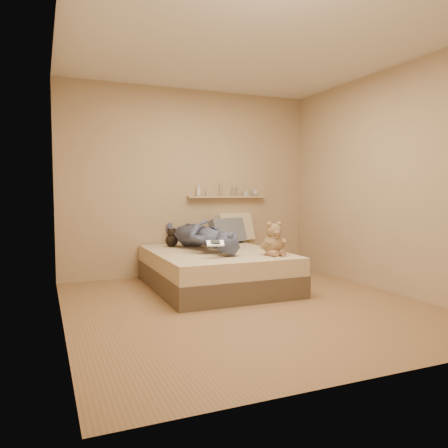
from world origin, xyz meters
name	(u,v)px	position (x,y,z in m)	size (l,w,h in m)	color
room	(249,179)	(0.00, 0.00, 1.30)	(3.80, 3.80, 3.80)	#976F4E
bed	(215,269)	(0.00, 0.93, 0.22)	(1.50, 1.90, 0.45)	brown
game_console	(215,243)	(-0.22, 0.36, 0.62)	(0.20, 0.12, 0.06)	silver
teddy_bear	(274,241)	(0.49, 0.35, 0.61)	(0.32, 0.31, 0.39)	#927950
dark_plush	(172,239)	(-0.38, 1.53, 0.56)	(0.16, 0.16, 0.25)	black
pillow_cream	(235,228)	(0.64, 1.76, 0.65)	(0.55, 0.16, 0.40)	beige
pillow_grey	(228,231)	(0.46, 1.62, 0.62)	(0.50, 0.14, 0.34)	slate
person	(202,235)	(-0.11, 1.11, 0.64)	(0.57, 1.55, 0.37)	#495074
wall_shelf	(227,197)	(0.55, 1.84, 1.10)	(1.20, 0.12, 0.03)	tan
shelf_bottles	(233,191)	(0.63, 1.84, 1.18)	(1.00, 0.12, 0.18)	silver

